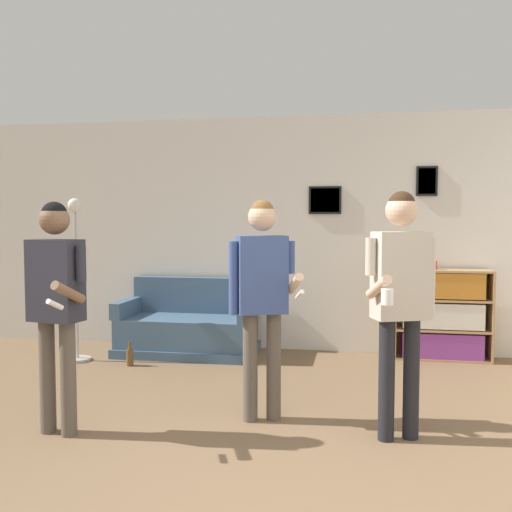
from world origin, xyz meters
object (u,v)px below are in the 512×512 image
at_px(couch, 189,328).
at_px(person_player_foreground_left, 56,293).
at_px(bottle_on_floor, 130,356).
at_px(person_watcher_holding_cup, 401,288).
at_px(floor_lamp, 76,276).
at_px(drinking_cup, 434,265).
at_px(bookshelf, 442,315).
at_px(person_player_foreground_center, 262,286).

xyz_separation_m(couch, person_player_foreground_left, (-0.18, -2.54, 0.72)).
height_order(person_player_foreground_left, bottle_on_floor, person_player_foreground_left).
distance_m(person_watcher_holding_cup, bottle_on_floor, 3.18).
bearing_deg(floor_lamp, drinking_cup, 11.44).
xyz_separation_m(floor_lamp, person_player_foreground_left, (0.89, -1.98, 0.08)).
xyz_separation_m(person_watcher_holding_cup, drinking_cup, (0.51, 2.42, -0.02)).
bearing_deg(bookshelf, person_player_foreground_center, -125.82).
relative_size(couch, person_player_foreground_center, 0.93).
relative_size(bottle_on_floor, drinking_cup, 2.61).
height_order(floor_lamp, drinking_cup, floor_lamp).
xyz_separation_m(couch, bookshelf, (2.78, 0.20, 0.20)).
xyz_separation_m(couch, floor_lamp, (-1.07, -0.56, 0.63)).
xyz_separation_m(person_player_foreground_left, person_watcher_holding_cup, (2.35, 0.32, 0.05)).
distance_m(floor_lamp, person_player_foreground_center, 2.69).
xyz_separation_m(floor_lamp, drinking_cup, (3.76, 0.76, 0.11)).
xyz_separation_m(person_player_foreground_left, bottle_on_floor, (-0.25, 1.88, -0.90)).
relative_size(bookshelf, person_watcher_holding_cup, 0.60).
bearing_deg(person_watcher_holding_cup, bottle_on_floor, 149.17).
height_order(person_player_foreground_left, drinking_cup, person_player_foreground_left).
xyz_separation_m(bookshelf, floor_lamp, (-3.85, -0.76, 0.43)).
bearing_deg(person_player_foreground_left, person_watcher_holding_cup, 7.82).
bearing_deg(person_watcher_holding_cup, person_player_foreground_left, -172.18).
distance_m(bookshelf, drinking_cup, 0.55).
relative_size(couch, drinking_cup, 16.04).
bearing_deg(floor_lamp, person_player_foreground_left, -65.73).
distance_m(person_player_foreground_center, bottle_on_floor, 2.30).
bearing_deg(bookshelf, person_player_foreground_left, -137.19).
height_order(couch, person_player_foreground_left, person_player_foreground_left).
bearing_deg(drinking_cup, person_player_foreground_left, -136.25).
distance_m(person_player_foreground_left, person_watcher_holding_cup, 2.37).
bearing_deg(bottle_on_floor, person_player_foreground_center, -39.72).
distance_m(person_player_foreground_left, drinking_cup, 3.97).
distance_m(person_player_foreground_center, person_watcher_holding_cup, 1.01).
xyz_separation_m(person_player_foreground_center, bottle_on_floor, (-1.62, 1.35, -0.92)).
xyz_separation_m(person_player_foreground_left, person_player_foreground_center, (1.37, 0.53, 0.02)).
xyz_separation_m(floor_lamp, person_watcher_holding_cup, (3.24, -1.66, 0.13)).
height_order(person_player_foreground_left, person_player_foreground_center, person_player_foreground_center).
bearing_deg(bookshelf, drinking_cup, 179.87).
bearing_deg(floor_lamp, person_watcher_holding_cup, -27.08).
relative_size(person_player_foreground_center, drinking_cup, 17.24).
distance_m(bookshelf, person_player_foreground_center, 2.78).
relative_size(floor_lamp, bottle_on_floor, 6.94).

